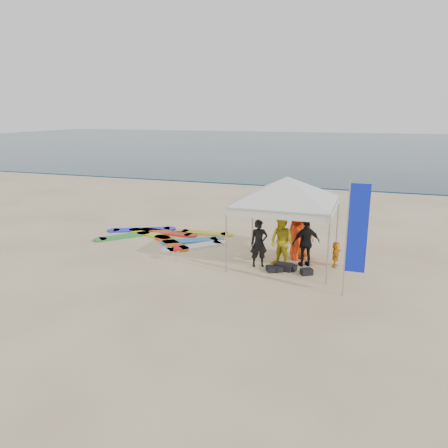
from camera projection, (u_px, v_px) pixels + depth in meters
name	position (u px, v px, depth m)	size (l,w,h in m)	color
ground	(175.00, 279.00, 13.60)	(120.00, 120.00, 0.00)	beige
ocean	(338.00, 145.00, 68.55)	(160.00, 84.00, 0.08)	#0C2633
shoreline_foam	(287.00, 187.00, 30.27)	(160.00, 1.20, 0.01)	silver
person_black_a	(259.00, 243.00, 14.54)	(0.58, 0.38, 1.60)	black
person_yellow	(282.00, 242.00, 14.49)	(0.84, 0.66, 1.73)	gold
person_orange_a	(297.00, 237.00, 15.15)	(1.09, 0.63, 1.69)	#FF4016
person_black_b	(306.00, 243.00, 14.57)	(0.96, 0.40, 1.63)	black
person_orange_b	(300.00, 231.00, 15.42)	(0.93, 0.61, 1.91)	#DF5613
person_seated	(336.00, 254.00, 14.58)	(0.81, 0.26, 0.87)	orange
canopy_tent	(287.00, 177.00, 14.42)	(4.52, 4.52, 3.41)	#A5A5A8
feather_flag	(356.00, 230.00, 11.79)	(0.56, 0.04, 3.32)	#A5A5A8
marker_pennant	(179.00, 249.00, 14.98)	(0.28, 0.28, 0.64)	#A5A5A8
gear_pile	(286.00, 268.00, 14.26)	(1.58, 0.73, 0.22)	black
surfboard_spread	(168.00, 237.00, 18.10)	(5.30, 3.29, 0.07)	#CFCA15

